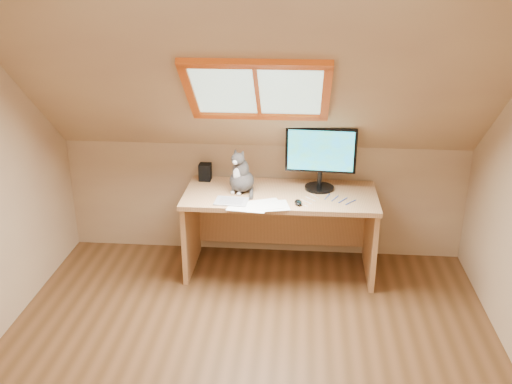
# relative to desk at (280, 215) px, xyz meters

# --- Properties ---
(ground) EXTENTS (3.50, 3.50, 0.00)m
(ground) POSITION_rel_desk_xyz_m (-0.16, -1.45, -0.49)
(ground) COLOR brown
(ground) RESTS_ON ground
(room_shell) EXTENTS (3.52, 3.52, 2.41)m
(room_shell) POSITION_rel_desk_xyz_m (-0.16, -1.54, 0.94)
(room_shell) COLOR tan
(room_shell) RESTS_ON ground
(desk) EXTENTS (1.56, 0.68, 0.71)m
(desk) POSITION_rel_desk_xyz_m (0.00, 0.00, 0.00)
(desk) COLOR tan
(desk) RESTS_ON ground
(monitor) EXTENTS (0.57, 0.24, 0.53)m
(monitor) POSITION_rel_desk_xyz_m (0.32, 0.05, 0.52)
(monitor) COLOR black
(monitor) RESTS_ON desk
(cat) EXTENTS (0.28, 0.30, 0.37)m
(cat) POSITION_rel_desk_xyz_m (-0.32, -0.05, 0.35)
(cat) COLOR #433D3B
(cat) RESTS_ON desk
(desk_speaker) EXTENTS (0.10, 0.10, 0.15)m
(desk_speaker) POSITION_rel_desk_xyz_m (-0.66, 0.18, 0.29)
(desk_speaker) COLOR black
(desk_speaker) RESTS_ON desk
(graphics_tablet) EXTENTS (0.27, 0.20, 0.01)m
(graphics_tablet) POSITION_rel_desk_xyz_m (-0.37, -0.28, 0.23)
(graphics_tablet) COLOR #B2B2B7
(graphics_tablet) RESTS_ON desk
(mouse) EXTENTS (0.07, 0.11, 0.03)m
(mouse) POSITION_rel_desk_xyz_m (0.15, -0.29, 0.24)
(mouse) COLOR black
(mouse) RESTS_ON desk
(papers) EXTENTS (0.35, 0.30, 0.01)m
(papers) POSITION_rel_desk_xyz_m (-0.14, -0.33, 0.22)
(papers) COLOR white
(papers) RESTS_ON desk
(cables) EXTENTS (0.51, 0.26, 0.01)m
(cables) POSITION_rel_desk_xyz_m (0.37, -0.19, 0.22)
(cables) COLOR silver
(cables) RESTS_ON desk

